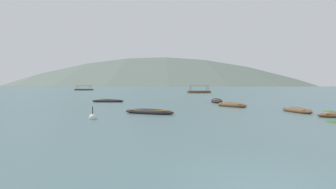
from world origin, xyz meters
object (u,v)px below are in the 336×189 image
rowboat_2 (232,105)px  ferry_0 (84,89)px  rowboat_0 (108,101)px  rowboat_4 (217,101)px  rowboat_6 (297,110)px  ferry_2 (199,92)px  rowboat_5 (149,112)px  mooring_buoy (93,118)px

rowboat_2 → ferry_0: size_ratio=0.42×
rowboat_0 → rowboat_4: (14.97, -1.49, 0.05)m
rowboat_6 → ferry_0: (-48.08, 109.72, 0.27)m
rowboat_4 → ferry_2: bearing=84.1°
rowboat_2 → ferry_2: bearing=84.8°
rowboat_2 → ferry_0: bearing=113.1°
rowboat_5 → rowboat_6: size_ratio=1.22×
rowboat_6 → mooring_buoy: (-16.35, -4.09, -0.06)m
rowboat_4 → rowboat_6: bearing=-74.0°
rowboat_6 → ferry_0: size_ratio=0.41×
rowboat_0 → rowboat_2: (14.95, -8.80, 0.02)m
rowboat_6 → rowboat_2: bearing=122.2°
rowboat_5 → rowboat_2: bearing=38.1°
rowboat_2 → rowboat_6: rowboat_2 is taller
rowboat_0 → mooring_buoy: 19.25m
rowboat_5 → ferry_0: ferry_0 is taller
rowboat_0 → ferry_2: size_ratio=0.64×
rowboat_4 → ferry_0: bearing=114.7°
rowboat_2 → rowboat_5: 11.10m
rowboat_4 → rowboat_6: 14.06m
rowboat_0 → rowboat_6: size_ratio=1.27×
rowboat_0 → rowboat_6: rowboat_0 is taller
rowboat_4 → ferry_0: ferry_0 is taller
rowboat_4 → ferry_0: size_ratio=0.51×
mooring_buoy → rowboat_0: bearing=97.5°
ferry_0 → ferry_2: (49.04, -49.83, 0.00)m
rowboat_4 → rowboat_5: size_ratio=1.01×
ferry_0 → ferry_2: 69.91m
rowboat_5 → ferry_2: size_ratio=0.61×
mooring_buoy → ferry_2: bearing=74.9°
rowboat_4 → rowboat_6: size_ratio=1.24×
rowboat_6 → mooring_buoy: bearing=-166.0°
rowboat_0 → ferry_0: 99.14m
ferry_0 → rowboat_2: bearing=-66.9°
rowboat_0 → rowboat_4: size_ratio=1.03×
rowboat_0 → rowboat_4: bearing=-5.7°
ferry_0 → rowboat_4: bearing=-65.3°
rowboat_0 → rowboat_5: size_ratio=1.04×
rowboat_0 → ferry_2: bearing=66.2°
rowboat_0 → rowboat_2: bearing=-30.5°
rowboat_4 → mooring_buoy: 21.57m
rowboat_2 → ferry_2: 53.92m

